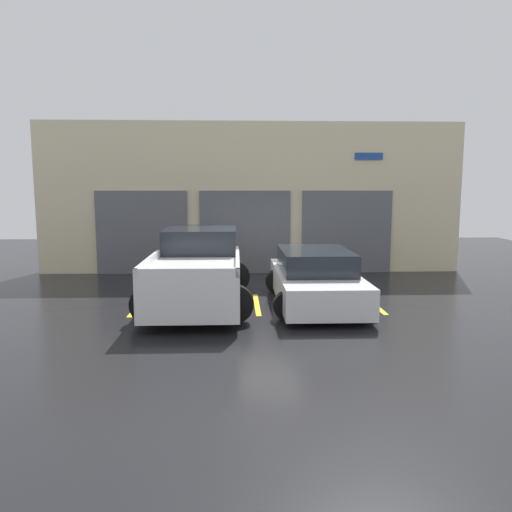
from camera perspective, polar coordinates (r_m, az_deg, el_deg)
name	(u,v)px	position (r m, az deg, el deg)	size (l,w,h in m)	color
ground_plane	(255,292)	(13.39, -0.16, -4.10)	(28.00, 28.00, 0.00)	black
shophouse_building	(251,199)	(16.39, -0.61, 6.48)	(13.70, 0.68, 4.85)	beige
pickup_truck	(198,269)	(12.10, -6.60, -1.52)	(2.54, 5.07, 1.72)	white
sedan_white	(315,279)	(12.00, 6.79, -2.60)	(2.23, 4.42, 1.30)	white
parking_stripe_far_left	(139,305)	(12.17, -13.25, -5.51)	(0.12, 2.20, 0.01)	gold
parking_stripe_left	(257,304)	(11.96, 0.09, -5.54)	(0.12, 2.20, 0.01)	gold
parking_stripe_centre	(373,303)	(12.39, 13.20, -5.28)	(0.12, 2.20, 0.01)	gold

